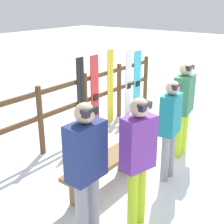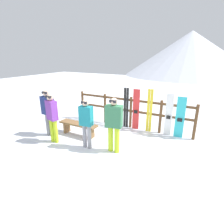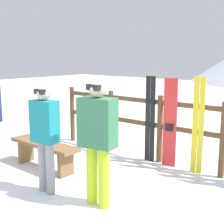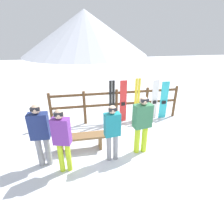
{
  "view_description": "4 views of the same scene",
  "coord_description": "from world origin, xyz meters",
  "px_view_note": "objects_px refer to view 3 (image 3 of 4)",
  "views": [
    {
      "loc": [
        -4.4,
        -1.87,
        2.61
      ],
      "look_at": [
        -0.56,
        1.02,
        0.84
      ],
      "focal_mm": 50.0,
      "sensor_mm": 36.0,
      "label": 1
    },
    {
      "loc": [
        2.39,
        -3.96,
        2.74
      ],
      "look_at": [
        -0.4,
        1.31,
        0.8
      ],
      "focal_mm": 28.0,
      "sensor_mm": 36.0,
      "label": 2
    },
    {
      "loc": [
        2.87,
        -2.67,
        1.95
      ],
      "look_at": [
        -0.25,
        1.06,
        1.06
      ],
      "focal_mm": 50.0,
      "sensor_mm": 36.0,
      "label": 3
    },
    {
      "loc": [
        -1.24,
        -3.67,
        3.07
      ],
      "look_at": [
        -0.37,
        1.01,
        0.89
      ],
      "focal_mm": 28.0,
      "sensor_mm": 36.0,
      "label": 4
    }
  ],
  "objects_px": {
    "person_plaid_green": "(98,136)",
    "snowboard_red": "(170,123)",
    "bench": "(44,149)",
    "ski_pair_black": "(150,119)",
    "ski_pair_yellow": "(198,126)",
    "person_teal": "(45,131)"
  },
  "relations": [
    {
      "from": "person_teal",
      "to": "ski_pair_yellow",
      "type": "relative_size",
      "value": 0.95
    },
    {
      "from": "snowboard_red",
      "to": "bench",
      "type": "bearing_deg",
      "value": -136.53
    },
    {
      "from": "ski_pair_black",
      "to": "ski_pair_yellow",
      "type": "xyz_separation_m",
      "value": [
        0.93,
        0.0,
        0.02
      ]
    },
    {
      "from": "person_plaid_green",
      "to": "ski_pair_black",
      "type": "distance_m",
      "value": 1.96
    },
    {
      "from": "person_plaid_green",
      "to": "snowboard_red",
      "type": "distance_m",
      "value": 1.91
    },
    {
      "from": "ski_pair_yellow",
      "to": "person_plaid_green",
      "type": "bearing_deg",
      "value": -104.28
    },
    {
      "from": "ski_pair_black",
      "to": "snowboard_red",
      "type": "relative_size",
      "value": 1.01
    },
    {
      "from": "bench",
      "to": "person_teal",
      "type": "distance_m",
      "value": 1.13
    },
    {
      "from": "person_teal",
      "to": "person_plaid_green",
      "type": "distance_m",
      "value": 0.85
    },
    {
      "from": "bench",
      "to": "snowboard_red",
      "type": "distance_m",
      "value": 2.23
    },
    {
      "from": "snowboard_red",
      "to": "ski_pair_black",
      "type": "bearing_deg",
      "value": 179.53
    },
    {
      "from": "person_plaid_green",
      "to": "bench",
      "type": "bearing_deg",
      "value": 166.19
    },
    {
      "from": "bench",
      "to": "ski_pair_black",
      "type": "bearing_deg",
      "value": 52.07
    },
    {
      "from": "ski_pair_black",
      "to": "ski_pair_yellow",
      "type": "relative_size",
      "value": 0.98
    },
    {
      "from": "bench",
      "to": "person_plaid_green",
      "type": "relative_size",
      "value": 0.89
    },
    {
      "from": "person_plaid_green",
      "to": "person_teal",
      "type": "bearing_deg",
      "value": -167.58
    },
    {
      "from": "person_plaid_green",
      "to": "ski_pair_yellow",
      "type": "xyz_separation_m",
      "value": [
        0.49,
        1.91,
        -0.14
      ]
    },
    {
      "from": "person_teal",
      "to": "snowboard_red",
      "type": "xyz_separation_m",
      "value": [
        0.79,
        2.09,
        -0.12
      ]
    },
    {
      "from": "person_plaid_green",
      "to": "snowboard_red",
      "type": "height_order",
      "value": "person_plaid_green"
    },
    {
      "from": "person_teal",
      "to": "ski_pair_black",
      "type": "xyz_separation_m",
      "value": [
        0.38,
        2.09,
        -0.11
      ]
    },
    {
      "from": "ski_pair_black",
      "to": "snowboard_red",
      "type": "height_order",
      "value": "ski_pair_black"
    },
    {
      "from": "bench",
      "to": "ski_pair_black",
      "type": "height_order",
      "value": "ski_pair_black"
    }
  ]
}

